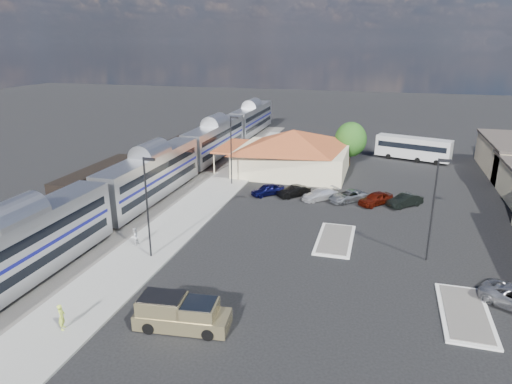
# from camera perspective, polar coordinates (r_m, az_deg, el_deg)

# --- Properties ---
(ground) EXTENTS (280.00, 280.00, 0.00)m
(ground) POSITION_cam_1_polar(r_m,az_deg,el_deg) (42.69, 4.18, -6.51)
(ground) COLOR black
(ground) RESTS_ON ground
(railbed) EXTENTS (16.00, 100.00, 0.12)m
(railbed) POSITION_cam_1_polar(r_m,az_deg,el_deg) (56.98, -15.23, -0.58)
(railbed) COLOR #4C4944
(railbed) RESTS_ON ground
(platform) EXTENTS (5.50, 92.00, 0.18)m
(platform) POSITION_cam_1_polar(r_m,az_deg,el_deg) (51.33, -7.67, -2.14)
(platform) COLOR gray
(platform) RESTS_ON ground
(passenger_train) EXTENTS (3.00, 104.00, 5.55)m
(passenger_train) POSITION_cam_1_polar(r_m,az_deg,el_deg) (54.56, -12.85, 1.87)
(passenger_train) COLOR silver
(passenger_train) RESTS_ON ground
(freight_cars) EXTENTS (2.80, 46.00, 4.00)m
(freight_cars) POSITION_cam_1_polar(r_m,az_deg,el_deg) (56.34, -19.09, 0.82)
(freight_cars) COLOR black
(freight_cars) RESTS_ON ground
(station_depot) EXTENTS (18.35, 12.24, 6.20)m
(station_depot) POSITION_cam_1_polar(r_m,az_deg,el_deg) (64.89, 4.59, 5.12)
(station_depot) COLOR beige
(station_depot) RESTS_ON ground
(traffic_island_south) EXTENTS (3.30, 7.50, 0.21)m
(traffic_island_south) POSITION_cam_1_polar(r_m,az_deg,el_deg) (43.95, 9.86, -5.85)
(traffic_island_south) COLOR silver
(traffic_island_south) RESTS_ON ground
(traffic_island_north) EXTENTS (3.30, 7.50, 0.21)m
(traffic_island_north) POSITION_cam_1_polar(r_m,az_deg,el_deg) (35.52, 24.67, -13.61)
(traffic_island_north) COLOR silver
(traffic_island_north) RESTS_ON ground
(lamp_plat_s) EXTENTS (1.08, 0.25, 9.00)m
(lamp_plat_s) POSITION_cam_1_polar(r_m,az_deg,el_deg) (39.00, -13.38, -0.98)
(lamp_plat_s) COLOR black
(lamp_plat_s) RESTS_ON ground
(lamp_plat_n) EXTENTS (1.08, 0.25, 9.00)m
(lamp_plat_n) POSITION_cam_1_polar(r_m,az_deg,el_deg) (58.43, -3.05, 5.89)
(lamp_plat_n) COLOR black
(lamp_plat_n) RESTS_ON ground
(lamp_lot) EXTENTS (1.08, 0.25, 9.00)m
(lamp_lot) POSITION_cam_1_polar(r_m,az_deg,el_deg) (40.33, 21.44, -1.14)
(lamp_lot) COLOR black
(lamp_lot) RESTS_ON ground
(tree_depot) EXTENTS (4.71, 4.71, 6.63)m
(tree_depot) POSITION_cam_1_polar(r_m,az_deg,el_deg) (69.58, 11.75, 6.44)
(tree_depot) COLOR #382314
(tree_depot) RESTS_ON ground
(pickup_truck) EXTENTS (6.35, 2.86, 2.12)m
(pickup_truck) POSITION_cam_1_polar(r_m,az_deg,el_deg) (31.12, -9.17, -14.82)
(pickup_truck) COLOR #96875C
(pickup_truck) RESTS_ON ground
(coach_bus) EXTENTS (11.54, 5.72, 3.63)m
(coach_bus) POSITION_cam_1_polar(r_m,az_deg,el_deg) (75.86, 19.04, 5.30)
(coach_bus) COLOR white
(coach_bus) RESTS_ON ground
(person_a) EXTENTS (0.66, 0.77, 1.78)m
(person_a) POSITION_cam_1_polar(r_m,az_deg,el_deg) (32.84, -23.13, -14.15)
(person_a) COLOR #BDD542
(person_a) RESTS_ON platform
(person_b) EXTENTS (0.82, 0.95, 1.68)m
(person_b) POSITION_cam_1_polar(r_m,az_deg,el_deg) (43.06, -14.93, -5.41)
(person_b) COLOR silver
(person_b) RESTS_ON platform
(parked_car_a) EXTENTS (4.18, 4.07, 1.42)m
(parked_car_a) POSITION_cam_1_polar(r_m,az_deg,el_deg) (55.57, 1.46, 0.30)
(parked_car_a) COLOR #0C0D3C
(parked_car_a) RESTS_ON ground
(parked_car_b) EXTENTS (3.91, 3.89, 1.35)m
(parked_car_b) POSITION_cam_1_polar(r_m,az_deg,el_deg) (55.21, 4.76, 0.08)
(parked_car_b) COLOR black
(parked_car_b) RESTS_ON ground
(parked_car_c) EXTENTS (4.72, 4.48, 1.34)m
(parked_car_c) POSITION_cam_1_polar(r_m,az_deg,el_deg) (54.45, 8.00, -0.30)
(parked_car_c) COLOR white
(parked_car_c) RESTS_ON ground
(parked_car_d) EXTENTS (5.02, 4.97, 1.34)m
(parked_car_d) POSITION_cam_1_polar(r_m,az_deg,el_deg) (54.45, 11.38, -0.49)
(parked_car_d) COLOR gray
(parked_car_d) RESTS_ON ground
(parked_car_e) EXTENTS (4.27, 4.47, 1.50)m
(parked_car_e) POSITION_cam_1_polar(r_m,az_deg,el_deg) (54.04, 14.73, -0.80)
(parked_car_e) COLOR maroon
(parked_car_e) RESTS_ON ground
(parked_car_f) EXTENTS (4.24, 4.06, 1.44)m
(parked_car_f) POSITION_cam_1_polar(r_m,az_deg,el_deg) (54.42, 18.10, -1.02)
(parked_car_f) COLOR black
(parked_car_f) RESTS_ON ground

